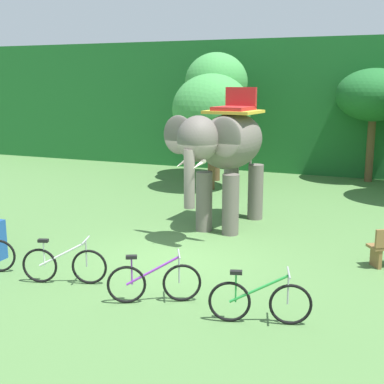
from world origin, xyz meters
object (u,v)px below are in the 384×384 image
object	(u,v)px
elephant	(227,148)
bike_purple	(154,282)
tree_left	(214,93)
bike_green	(260,301)
tree_far_left	(374,96)
tree_center_left	(212,110)
tree_far_right	(216,84)
bike_white	(64,265)

from	to	relation	value
elephant	bike_purple	world-z (taller)	elephant
tree_left	bike_green	world-z (taller)	tree_left
tree_far_left	bike_purple	size ratio (longest dim) A/B	2.87
tree_center_left	tree_far_left	size ratio (longest dim) A/B	0.95
tree_center_left	bike_purple	xyz separation A→B (m)	(2.55, -9.91, -2.55)
tree_left	tree_far_right	world-z (taller)	tree_far_right
tree_far_right	bike_green	size ratio (longest dim) A/B	3.04
bike_green	tree_center_left	bearing A→B (deg)	114.40
tree_far_right	elephant	world-z (taller)	tree_far_right
tree_left	tree_center_left	distance (m)	2.79
tree_far_left	bike_purple	distance (m)	14.36
bike_white	bike_purple	size ratio (longest dim) A/B	1.06
elephant	tree_far_left	bearing A→B (deg)	69.80
tree_far_left	elephant	world-z (taller)	tree_far_left
tree_left	tree_far_left	distance (m)	6.29
bike_purple	elephant	bearing A→B (deg)	94.41
tree_far_left	bike_purple	bearing A→B (deg)	-101.26
bike_purple	tree_left	bearing A→B (deg)	105.27
tree_far_left	elephant	distance (m)	9.19
tree_far_left	bike_white	size ratio (longest dim) A/B	2.71
bike_white	tree_far_left	bearing A→B (deg)	70.62
tree_far_right	bike_white	world-z (taller)	tree_far_right
tree_center_left	bike_white	distance (m)	10.10
elephant	bike_purple	bearing A→B (deg)	-85.59
tree_far_right	tree_far_left	world-z (taller)	tree_far_right
tree_center_left	bike_purple	distance (m)	10.54
tree_far_left	elephant	bearing A→B (deg)	-110.20
tree_far_left	bike_green	world-z (taller)	tree_far_left
tree_far_right	bike_purple	xyz separation A→B (m)	(3.01, -11.65, -3.46)
elephant	bike_white	xyz separation A→B (m)	(-1.65, -5.08, -1.82)
bike_purple	tree_far_left	bearing A→B (deg)	78.74
tree_far_right	elephant	xyz separation A→B (m)	(2.61, -6.43, -1.64)
tree_left	tree_far_right	distance (m)	1.01
elephant	bike_purple	xyz separation A→B (m)	(0.40, -5.22, -1.82)
bike_white	bike_purple	bearing A→B (deg)	-4.01
tree_far_right	bike_white	xyz separation A→B (m)	(0.96, -11.51, -3.46)
bike_purple	bike_green	bearing A→B (deg)	-2.67
bike_white	tree_far_right	bearing A→B (deg)	94.75
tree_far_left	bike_purple	xyz separation A→B (m)	(-2.74, -13.77, -3.01)
tree_far_right	bike_purple	bearing A→B (deg)	-75.52
tree_far_left	bike_green	xyz separation A→B (m)	(-0.76, -13.86, -3.01)
tree_left	bike_green	distance (m)	14.05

